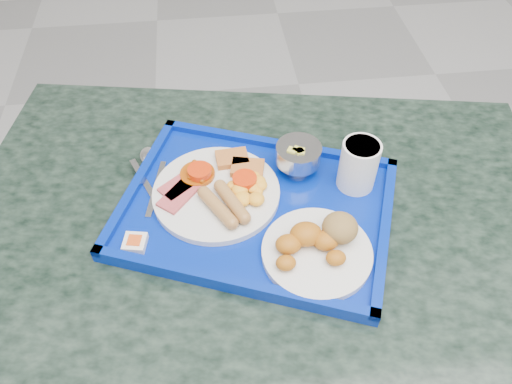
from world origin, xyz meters
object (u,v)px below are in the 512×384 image
at_px(fruit_bowl, 298,155).
at_px(juice_cup, 359,164).
at_px(table, 257,268).
at_px(main_plate, 220,190).
at_px(bread_plate, 319,245).
at_px(tray, 256,209).

distance_m(fruit_bowl, juice_cup, 0.11).
xyz_separation_m(table, main_plate, (-0.06, 0.04, 0.21)).
bearing_deg(main_plate, bread_plate, -43.78).
xyz_separation_m(table, juice_cup, (0.19, 0.04, 0.25)).
relative_size(fruit_bowl, juice_cup, 0.88).
bearing_deg(tray, main_plate, 149.02).
bearing_deg(table, main_plate, 146.24).
distance_m(main_plate, bread_plate, 0.21).
distance_m(table, main_plate, 0.22).
bearing_deg(fruit_bowl, tray, -136.77).
xyz_separation_m(tray, bread_plate, (0.09, -0.11, 0.03)).
bearing_deg(bread_plate, main_plate, 136.22).
relative_size(table, fruit_bowl, 14.02).
xyz_separation_m(table, tray, (-0.00, 0.01, 0.19)).
relative_size(table, main_plate, 5.18).
bearing_deg(bread_plate, fruit_bowl, 90.37).
height_order(table, bread_plate, bread_plate).
bearing_deg(bread_plate, tray, 129.87).
relative_size(tray, bread_plate, 3.10).
relative_size(bread_plate, fruit_bowl, 2.13).
xyz_separation_m(table, fruit_bowl, (0.09, 0.09, 0.23)).
xyz_separation_m(bread_plate, juice_cup, (0.10, 0.15, 0.03)).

